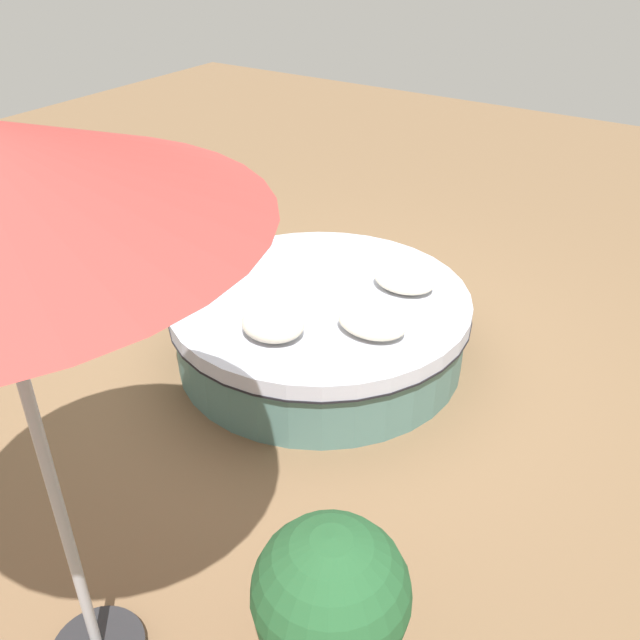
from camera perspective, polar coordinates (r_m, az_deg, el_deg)
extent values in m
plane|color=brown|center=(5.50, 0.00, -2.93)|extent=(16.00, 16.00, 0.00)
cylinder|color=#4C726B|center=(5.38, 0.00, -1.06)|extent=(2.20, 2.20, 0.43)
cylinder|color=black|center=(5.26, 0.00, 0.89)|extent=(2.28, 2.28, 0.02)
cylinder|color=#B2B7C6|center=(5.23, 0.00, 1.47)|extent=(2.27, 2.27, 0.12)
ellipsoid|color=beige|center=(4.69, -3.90, -0.29)|extent=(0.44, 0.39, 0.19)
ellipsoid|color=beige|center=(4.72, 4.31, -0.15)|extent=(0.49, 0.36, 0.18)
ellipsoid|color=beige|center=(5.28, 6.95, 3.33)|extent=(0.48, 0.36, 0.16)
cylinder|color=#B7B7BC|center=(6.99, -16.19, 5.79)|extent=(0.04, 0.04, 0.42)
cylinder|color=#B7B7BC|center=(7.08, -12.76, 6.63)|extent=(0.04, 0.04, 0.42)
cylinder|color=#B7B7BC|center=(6.62, -15.25, 4.43)|extent=(0.04, 0.04, 0.42)
cylinder|color=#B7B7BC|center=(6.72, -11.66, 5.33)|extent=(0.04, 0.04, 0.42)
cube|color=silver|center=(6.75, -14.23, 7.40)|extent=(0.69, 0.69, 0.06)
cube|color=#B7B7BC|center=(6.44, -13.99, 8.97)|extent=(0.30, 0.49, 0.50)
cylinder|color=#99999E|center=(2.90, -21.71, -10.45)|extent=(0.05, 0.05, 2.57)
sphere|color=#23562D|center=(3.10, 0.90, -21.58)|extent=(0.68, 0.68, 0.68)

